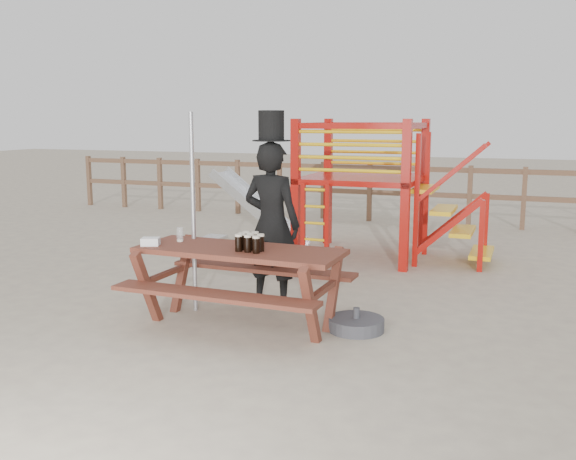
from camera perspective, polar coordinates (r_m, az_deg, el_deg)
The scene contains 10 objects.
ground at distance 6.79m, azimuth -2.69°, elevation -8.18°, with size 60.00×60.00×0.00m, color #B4A78C.
back_fence at distance 13.24m, azimuth 9.38°, elevation 3.84°, with size 15.09×0.09×1.20m.
playground_fort at distance 9.86m, azimuth 6.21°, elevation 3.83°, with size 4.71×1.84×2.10m.
picnic_table at distance 6.56m, azimuth -4.30°, elevation -4.19°, with size 2.13×1.50×0.81m.
man_with_hat at distance 7.19m, azimuth -1.46°, elevation 0.91°, with size 0.72×0.51×2.19m.
metal_pole at distance 7.02m, azimuth -8.42°, elevation 1.46°, with size 0.05×0.05×2.17m, color #B2B2B7.
parasol_base at distance 6.54m, azimuth 6.08°, elevation -8.32°, with size 0.56×0.56×0.24m.
paper_bag at distance 6.76m, azimuth -12.12°, elevation -1.01°, with size 0.18×0.14×0.08m, color white.
stout_pints at distance 6.36m, azimuth -3.43°, elevation -1.07°, with size 0.28×0.28×0.17m.
empty_glasses at distance 6.91m, azimuth -9.58°, elevation -0.45°, with size 0.07×0.07×0.15m.
Camera 1 is at (2.57, -5.92, 2.11)m, focal length 40.00 mm.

